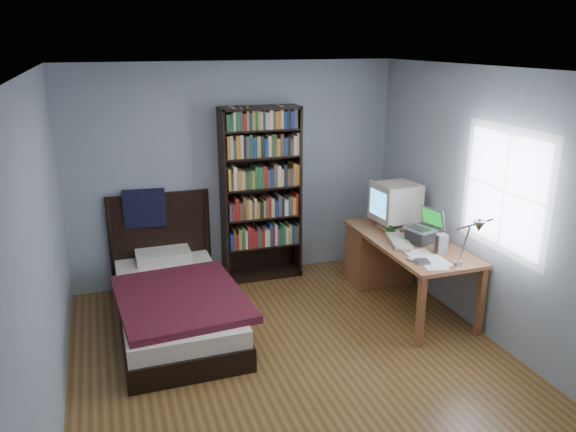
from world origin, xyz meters
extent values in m
plane|color=brown|center=(0.00, 0.00, 0.00)|extent=(4.20, 4.20, 0.00)
plane|color=white|center=(0.00, 0.00, 2.50)|extent=(4.20, 4.20, 0.00)
cube|color=#8F9AA8|center=(0.00, 2.10, 1.25)|extent=(3.80, 0.04, 2.50)
cube|color=#8F9AA8|center=(0.00, -2.10, 1.25)|extent=(3.80, 0.04, 2.50)
cube|color=#8F9AA8|center=(-1.90, 0.00, 1.25)|extent=(0.04, 4.20, 2.50)
cube|color=#8F9AA8|center=(1.90, 0.00, 1.25)|extent=(0.04, 4.20, 2.50)
cube|color=white|center=(1.89, -0.15, 1.45)|extent=(0.01, 1.14, 1.14)
cube|color=white|center=(1.88, -0.15, 1.45)|extent=(0.01, 1.00, 1.00)
cube|color=brown|center=(1.50, 0.72, 0.71)|extent=(0.75, 1.69, 0.04)
cube|color=brown|center=(1.18, -0.07, 0.34)|extent=(0.06, 0.06, 0.69)
cube|color=brown|center=(1.83, -0.07, 0.34)|extent=(0.06, 0.06, 0.69)
cube|color=brown|center=(1.18, 1.52, 0.34)|extent=(0.06, 0.06, 0.69)
cube|color=brown|center=(1.83, 1.52, 0.34)|extent=(0.06, 0.06, 0.69)
cube|color=brown|center=(1.50, 1.35, 0.34)|extent=(0.69, 0.40, 0.68)
cube|color=beige|center=(1.54, 1.14, 0.75)|extent=(0.29, 0.25, 0.03)
cylinder|color=beige|center=(1.54, 1.14, 0.79)|extent=(0.11, 0.11, 0.06)
cube|color=beige|center=(1.57, 1.14, 1.03)|extent=(0.45, 0.43, 0.40)
cube|color=#BDB09E|center=(1.36, 1.14, 1.03)|extent=(0.06, 0.43, 0.42)
cube|color=#46AAFD|center=(1.34, 1.14, 1.03)|extent=(0.03, 0.32, 0.28)
cube|color=#2D2D30|center=(1.56, 0.64, 0.80)|extent=(0.25, 0.28, 0.13)
cube|color=silver|center=(1.56, 0.64, 0.87)|extent=(0.30, 0.34, 0.02)
cube|color=#2D2D30|center=(1.54, 0.64, 0.88)|extent=(0.20, 0.26, 0.00)
cube|color=silver|center=(1.70, 0.64, 0.98)|extent=(0.15, 0.30, 0.21)
cube|color=#0CBF26|center=(1.69, 0.64, 0.98)|extent=(0.11, 0.24, 0.16)
cube|color=#99999E|center=(1.58, -0.01, 0.75)|extent=(0.06, 0.05, 0.04)
cylinder|color=#99999E|center=(1.58, -0.07, 0.95)|extent=(0.02, 0.13, 0.37)
cylinder|color=#99999E|center=(1.51, -0.27, 1.22)|extent=(0.15, 0.31, 0.19)
cone|color=#99999E|center=(1.44, -0.42, 1.25)|extent=(0.11, 0.11, 0.10)
cube|color=#BDB09E|center=(1.36, 0.70, 0.75)|extent=(0.32, 0.52, 0.05)
cube|color=gray|center=(1.61, 0.32, 0.82)|extent=(0.11, 0.11, 0.19)
cylinder|color=#073507|center=(1.39, 0.95, 0.79)|extent=(0.06, 0.06, 0.11)
ellipsoid|color=silver|center=(1.49, 0.98, 0.75)|extent=(0.07, 0.12, 0.04)
cube|color=silver|center=(1.29, 0.44, 0.74)|extent=(0.09, 0.11, 0.02)
cube|color=gray|center=(1.23, 0.24, 0.74)|extent=(0.05, 0.08, 0.02)
cube|color=gray|center=(1.29, 0.14, 0.74)|extent=(0.14, 0.14, 0.02)
cube|color=black|center=(-0.19, 1.94, 1.01)|extent=(0.03, 0.30, 2.02)
cube|color=black|center=(0.69, 1.94, 1.01)|extent=(0.03, 0.30, 2.02)
cube|color=black|center=(0.25, 1.94, 2.00)|extent=(0.91, 0.30, 0.03)
cube|color=black|center=(0.25, 1.94, 0.03)|extent=(0.91, 0.30, 0.06)
cube|color=black|center=(0.25, 2.08, 1.01)|extent=(0.91, 0.02, 2.02)
cube|color=olive|center=(0.25, 1.92, 1.04)|extent=(0.83, 0.22, 1.82)
cube|color=black|center=(-0.90, 1.05, 0.11)|extent=(1.08, 2.14, 0.22)
cube|color=beige|center=(-0.90, 1.05, 0.30)|extent=(1.04, 2.08, 0.16)
cube|color=maroon|center=(-0.87, 0.78, 0.41)|extent=(1.23, 1.47, 0.07)
cube|color=beige|center=(-0.90, 1.87, 0.43)|extent=(0.59, 0.38, 0.12)
cube|color=black|center=(-0.90, 2.06, 0.55)|extent=(1.13, 0.05, 1.10)
cylinder|color=black|center=(-1.43, 2.04, 0.55)|extent=(0.06, 0.06, 1.10)
cylinder|color=black|center=(-0.37, 2.04, 0.55)|extent=(0.06, 0.06, 1.10)
cube|color=black|center=(-1.05, 2.03, 0.95)|extent=(0.46, 0.20, 0.43)
camera|label=1|loc=(-1.45, -4.05, 2.73)|focal=35.00mm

